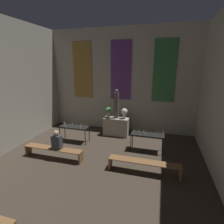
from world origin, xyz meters
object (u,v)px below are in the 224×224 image
at_px(flower_vase_right, 124,112).
at_px(pew_back_left, 53,150).
at_px(altar, 116,126).
at_px(flower_vase_left, 109,111).
at_px(statue, 116,105).
at_px(candle_rack_right, 148,136).
at_px(pew_back_right, 144,164).
at_px(person_seated, 57,141).
at_px(candle_rack_left, 74,128).

distance_m(flower_vase_right, pew_back_left, 3.84).
xyz_separation_m(altar, flower_vase_right, (0.42, -0.00, 0.81)).
xyz_separation_m(altar, pew_back_left, (-1.77, -3.02, -0.13)).
height_order(flower_vase_left, flower_vase_right, same).
distance_m(statue, candle_rack_right, 2.38).
height_order(flower_vase_right, candle_rack_right, flower_vase_right).
relative_size(flower_vase_right, pew_back_left, 0.22).
bearing_deg(statue, altar, 0.00).
bearing_deg(candle_rack_right, pew_back_left, -154.30).
bearing_deg(pew_back_right, person_seated, 180.00).
relative_size(candle_rack_left, pew_back_right, 0.57).
bearing_deg(pew_back_left, pew_back_right, 0.00).
xyz_separation_m(flower_vase_left, person_seated, (-1.14, -3.02, -0.50)).
relative_size(altar, flower_vase_left, 2.44).
xyz_separation_m(altar, flower_vase_left, (-0.42, -0.00, 0.81)).
relative_size(statue, flower_vase_right, 2.80).
height_order(altar, candle_rack_right, candle_rack_right).
bearing_deg(pew_back_left, altar, 59.64).
xyz_separation_m(statue, pew_back_right, (1.77, -3.02, -1.30)).
relative_size(flower_vase_left, candle_rack_right, 0.38).
height_order(altar, pew_back_left, altar).
xyz_separation_m(candle_rack_left, person_seated, (0.16, -1.68, 0.10)).
bearing_deg(candle_rack_left, flower_vase_left, 45.73).
height_order(altar, candle_rack_left, candle_rack_left).
bearing_deg(pew_back_left, flower_vase_right, 54.06).
height_order(flower_vase_right, pew_back_right, flower_vase_right).
bearing_deg(pew_back_left, statue, 59.64).
bearing_deg(flower_vase_right, pew_back_left, -125.94).
height_order(flower_vase_right, person_seated, flower_vase_right).
bearing_deg(person_seated, flower_vase_left, 69.22).
relative_size(altar, person_seated, 1.71).
height_order(flower_vase_left, pew_back_left, flower_vase_left).
relative_size(altar, statue, 0.87).
xyz_separation_m(flower_vase_left, pew_back_left, (-1.35, -3.02, -0.94)).
relative_size(statue, flower_vase_left, 2.80).
xyz_separation_m(altar, statue, (0.00, 0.00, 1.17)).
distance_m(candle_rack_left, pew_back_right, 3.89).
distance_m(flower_vase_right, candle_rack_right, 1.96).
relative_size(pew_back_right, person_seated, 3.22).
distance_m(statue, flower_vase_left, 0.55).
distance_m(flower_vase_left, pew_back_left, 3.43).
distance_m(pew_back_left, pew_back_right, 3.53).
relative_size(statue, person_seated, 1.96).
bearing_deg(statue, pew_back_right, -59.64).
bearing_deg(pew_back_right, altar, 120.36).
bearing_deg(statue, candle_rack_right, -37.78).
distance_m(statue, pew_back_left, 3.73).
relative_size(altar, pew_back_left, 0.53).
bearing_deg(pew_back_left, candle_rack_right, 25.70).
bearing_deg(statue, flower_vase_left, -180.00).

